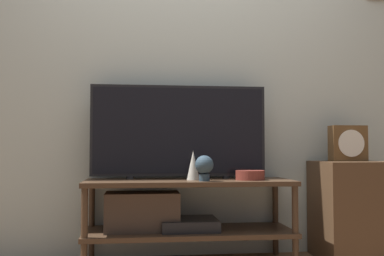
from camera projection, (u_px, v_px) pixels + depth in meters
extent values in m
cube|color=beige|center=(185.00, 63.00, 3.21)|extent=(6.40, 0.06, 2.70)
cube|color=#422D1E|center=(189.00, 182.00, 2.89)|extent=(1.33, 0.47, 0.03)
cube|color=#422D1E|center=(189.00, 232.00, 2.87)|extent=(1.33, 0.47, 0.03)
cylinder|color=#422D1E|center=(84.00, 229.00, 2.60)|extent=(0.04, 0.04, 0.54)
cylinder|color=#422D1E|center=(295.00, 225.00, 2.75)|extent=(0.04, 0.04, 0.54)
cylinder|color=#422D1E|center=(92.00, 219.00, 3.00)|extent=(0.04, 0.04, 0.54)
cylinder|color=#422D1E|center=(275.00, 216.00, 3.15)|extent=(0.04, 0.04, 0.54)
cube|color=black|center=(189.00, 224.00, 2.87)|extent=(0.36, 0.33, 0.07)
cube|color=#47382D|center=(142.00, 211.00, 2.84)|extent=(0.46, 0.26, 0.24)
cylinder|color=black|center=(130.00, 178.00, 2.95)|extent=(0.05, 0.05, 0.02)
cylinder|color=black|center=(226.00, 177.00, 3.02)|extent=(0.05, 0.05, 0.02)
cube|color=black|center=(179.00, 131.00, 3.00)|extent=(1.17, 0.04, 0.60)
cube|color=black|center=(179.00, 130.00, 2.98)|extent=(1.13, 0.01, 0.57)
cone|color=beige|center=(193.00, 165.00, 2.88)|extent=(0.09, 0.09, 0.19)
cylinder|color=brown|center=(250.00, 175.00, 2.89)|extent=(0.19, 0.19, 0.06)
cylinder|color=#2D4251|center=(204.00, 178.00, 2.77)|extent=(0.07, 0.07, 0.04)
sphere|color=#2D4251|center=(204.00, 165.00, 2.77)|extent=(0.11, 0.11, 0.11)
cube|color=#513823|center=(351.00, 210.00, 3.02)|extent=(0.45, 0.44, 0.65)
cube|color=brown|center=(348.00, 143.00, 3.08)|extent=(0.25, 0.10, 0.24)
cylinder|color=white|center=(351.00, 143.00, 3.03)|extent=(0.18, 0.01, 0.18)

